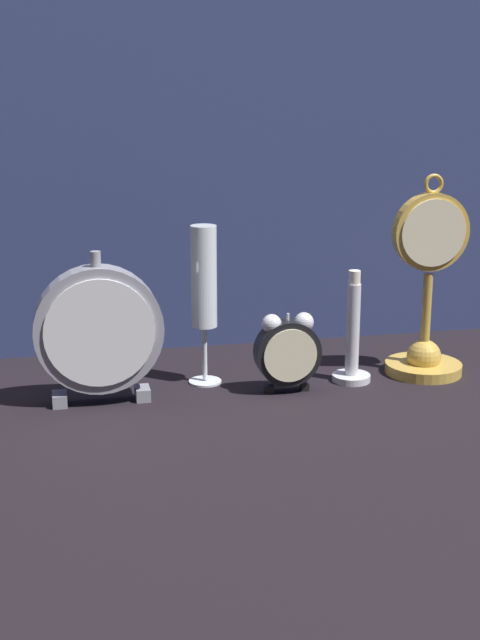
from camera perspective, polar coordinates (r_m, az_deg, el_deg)
ground_plane at (r=1.20m, az=0.82°, el=-5.99°), size 4.00×4.00×0.00m
fabric_backdrop_drape at (r=1.45m, az=-2.12°, el=11.19°), size 1.29×0.01×0.67m
pocket_watch_on_stand at (r=1.36m, az=11.87°, el=0.85°), size 0.12×0.12×0.30m
alarm_clock_twin_bell at (r=1.27m, az=3.07°, el=-1.86°), size 0.09×0.03×0.12m
mantel_clock_silver at (r=1.22m, az=-9.03°, el=-0.67°), size 0.18×0.04×0.21m
champagne_flute at (r=1.28m, az=-2.32°, el=2.08°), size 0.05×0.05×0.23m
brass_candlestick at (r=1.32m, az=7.20°, el=-1.50°), size 0.06×0.06×0.17m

